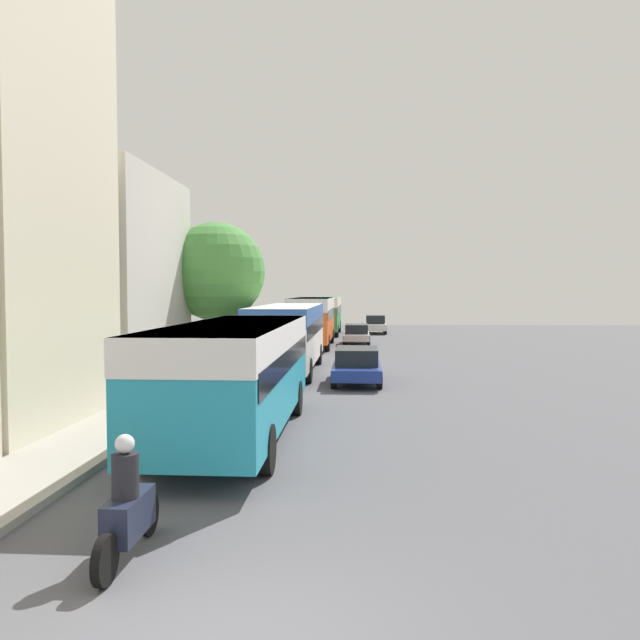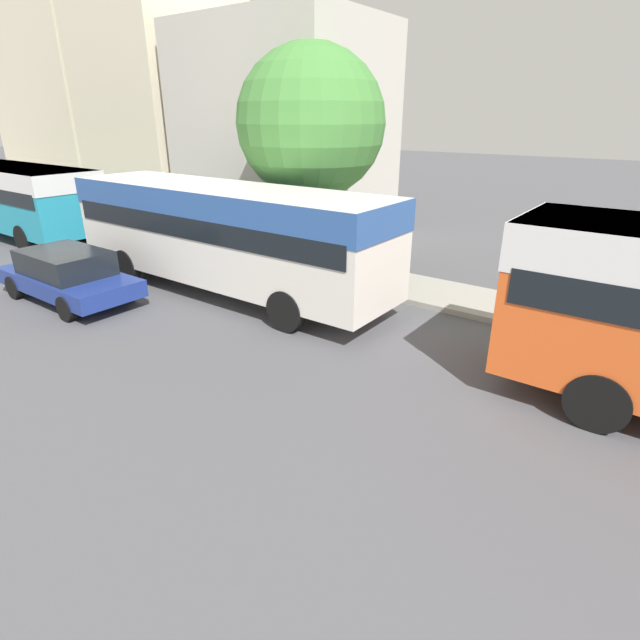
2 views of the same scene
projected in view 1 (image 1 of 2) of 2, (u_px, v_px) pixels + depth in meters
The scene contains 11 objects.
building_far_terrace at pixel (88, 280), 23.97m from camera, with size 5.93×7.59×8.10m.
bus_lead at pixel (236, 363), 15.28m from camera, with size 2.65×9.58×2.84m.
bus_following at pixel (288, 329), 27.53m from camera, with size 2.56×10.17×2.97m.
bus_third_in_line at pixel (312, 315), 40.06m from camera, with size 2.51×9.40×3.16m.
bus_rear at pixel (324, 310), 51.12m from camera, with size 2.59×9.35×3.07m.
motorcycle_behind_lead at pixel (128, 510), 8.41m from camera, with size 0.38×2.24×1.73m.
car_crossing at pixel (357, 365), 24.43m from camera, with size 1.91×4.43×1.39m.
car_far_curb at pixel (357, 334), 42.09m from camera, with size 1.79×4.14×1.36m.
car_distant at pixel (375, 324), 52.56m from camera, with size 1.83×3.86×1.54m.
pedestrian_near_curb at pixel (240, 345), 30.13m from camera, with size 0.39×0.39×1.71m.
street_tree at pixel (216, 272), 28.08m from camera, with size 4.44×4.44×6.56m.
Camera 1 is at (1.26, -6.15, 3.65)m, focal length 35.00 mm.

